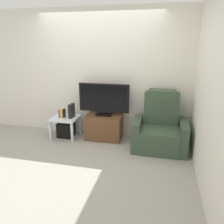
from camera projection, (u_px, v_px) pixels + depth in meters
ground_plane at (84, 156)px, 3.95m from camera, size 6.40×6.40×0.00m
wall_back at (101, 74)px, 4.62m from camera, size 6.40×0.06×2.60m
wall_side at (207, 89)px, 3.17m from camera, size 0.06×4.48×2.60m
tv_stand at (104, 127)px, 4.63m from camera, size 0.74×0.45×0.50m
television at (104, 99)px, 4.47m from camera, size 1.02×0.20×0.65m
recliner_armchair at (160, 129)px, 4.19m from camera, size 0.98×0.78×1.08m
side_table at (65, 120)px, 4.71m from camera, size 0.54×0.54×0.43m
subwoofer_box at (66, 129)px, 4.77m from camera, size 0.31×0.31×0.31m
book_leftmost at (60, 113)px, 4.67m from camera, size 0.03×0.11×0.17m
book_middle at (63, 113)px, 4.65m from camera, size 0.05×0.14×0.20m
book_rightmost at (64, 113)px, 4.65m from camera, size 0.03×0.11×0.17m
game_console at (72, 111)px, 4.63m from camera, size 0.07×0.20×0.29m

